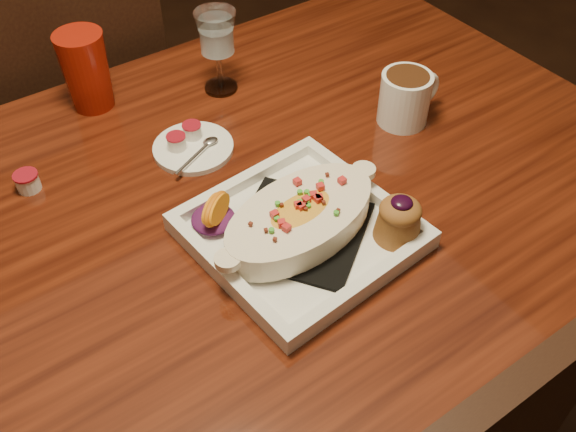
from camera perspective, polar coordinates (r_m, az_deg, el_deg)
table at (r=1.04m, az=-7.43°, el=-3.63°), size 1.50×0.90×0.75m
chair_far at (r=1.59m, az=-18.31°, el=7.17°), size 0.42×0.42×0.93m
plate at (r=0.91m, az=1.68°, el=-0.65°), size 0.31×0.31×0.08m
coffee_mug at (r=1.13m, az=10.47°, el=10.45°), size 0.12×0.09×0.09m
goblet at (r=1.17m, az=-6.36°, el=15.51°), size 0.07×0.07×0.15m
saucer at (r=1.08m, az=-8.58°, el=6.17°), size 0.13×0.13×0.09m
creamer_loose at (r=1.07m, az=-22.15°, el=2.87°), size 0.04×0.04×0.03m
red_tumbler at (r=1.19m, az=-17.50°, el=12.19°), size 0.08×0.08×0.14m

